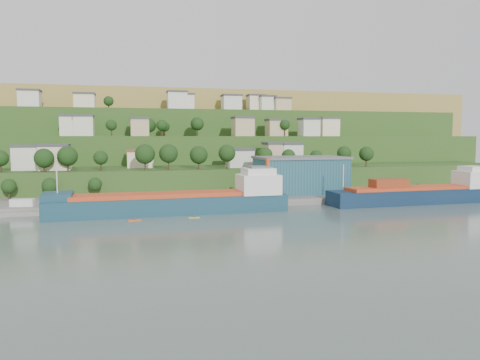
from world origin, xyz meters
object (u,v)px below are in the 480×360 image
object	(u,v)px
cargo_ship_near	(178,203)
cargo_ship_far	(422,195)
warehouse	(300,175)
kayak_orange	(135,220)
caravan	(22,204)

from	to	relation	value
cargo_ship_near	cargo_ship_far	xyz separation A→B (m)	(80.19, 1.41, -0.19)
cargo_ship_far	warehouse	size ratio (longest dim) A/B	1.95
kayak_orange	cargo_ship_near	bearing A→B (deg)	22.49
warehouse	kayak_orange	size ratio (longest dim) A/B	8.75
caravan	kayak_orange	xyz separation A→B (m)	(30.60, -19.73, -2.40)
cargo_ship_far	kayak_orange	distance (m)	93.10
cargo_ship_far	warehouse	world-z (taller)	warehouse
caravan	cargo_ship_near	bearing A→B (deg)	-6.80
cargo_ship_near	kayak_orange	xyz separation A→B (m)	(-12.25, -9.38, -2.51)
warehouse	caravan	xyz separation A→B (m)	(-88.46, -11.81, -5.77)
cargo_ship_near	warehouse	xyz separation A→B (m)	(45.61, 22.16, 5.67)
warehouse	kayak_orange	bearing A→B (deg)	-151.33
caravan	cargo_ship_far	bearing A→B (deg)	2.62
cargo_ship_far	warehouse	xyz separation A→B (m)	(-34.58, 20.75, 5.85)
cargo_ship_near	caravan	size ratio (longest dim) A/B	10.82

